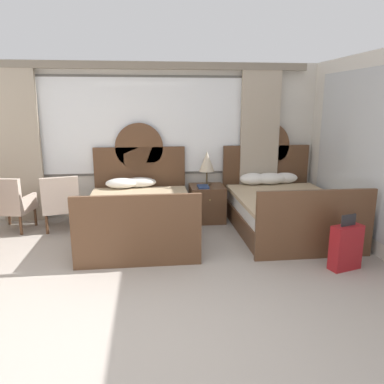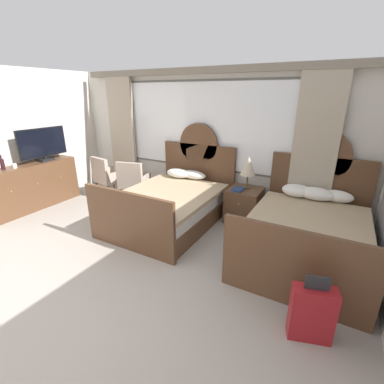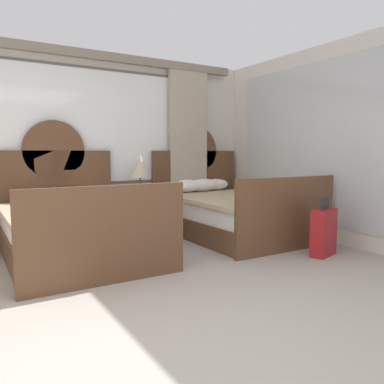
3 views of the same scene
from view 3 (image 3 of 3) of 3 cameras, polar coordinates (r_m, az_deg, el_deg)
The scene contains 9 objects.
ground_plane at distance 2.48m, azimuth 2.96°, elevation -23.92°, with size 24.00×24.00×0.00m, color #9E9389.
wall_back_window at distance 5.79m, azimuth -19.25°, elevation 7.47°, with size 6.21×0.22×2.70m.
wall_right_mirror at distance 5.55m, azimuth 20.57°, elevation 6.73°, with size 0.08×4.48×2.70m.
bed_near_window at distance 4.77m, azimuth -16.97°, elevation -5.10°, with size 1.60×2.24×1.68m.
bed_near_mirror at distance 5.78m, azimuth 5.76°, elevation -2.92°, with size 1.60×2.24×1.68m.
nightstand_between_beds at distance 5.75m, azimuth -7.34°, elevation -3.40°, with size 0.58×0.61×0.62m.
table_lamp_on_nightstand at distance 5.75m, azimuth -7.71°, elevation 3.79°, with size 0.27×0.27×0.59m.
book_on_nightstand at distance 5.57m, azimuth -7.73°, elevation -0.35°, with size 0.18×0.26×0.03m.
suitcase_on_floor at distance 4.87m, azimuth 18.95°, elevation -5.63°, with size 0.43×0.28×0.70m.
Camera 3 is at (-1.21, -1.78, 1.23)m, focal length 35.94 mm.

